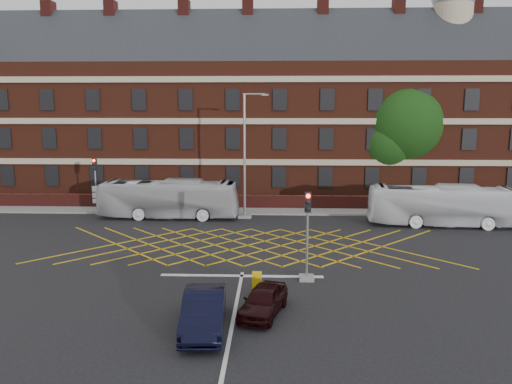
{
  "coord_description": "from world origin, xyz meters",
  "views": [
    {
      "loc": [
        1.56,
        -26.89,
        8.2
      ],
      "look_at": [
        0.52,
        1.5,
        3.34
      ],
      "focal_mm": 35.0,
      "sensor_mm": 36.0,
      "label": 1
    }
  ],
  "objects_px": {
    "traffic_light_near": "(307,244)",
    "street_lamp": "(246,176)",
    "car_navy": "(204,311)",
    "utility_cabinet": "(257,283)",
    "car_maroon": "(263,300)",
    "deciduous_tree": "(401,129)",
    "direction_signs": "(99,195)",
    "bus_right": "(443,206)",
    "traffic_light_far": "(96,190)",
    "bus_left": "(169,199)"
  },
  "relations": [
    {
      "from": "bus_left",
      "to": "utility_cabinet",
      "type": "relative_size",
      "value": 10.87
    },
    {
      "from": "car_maroon",
      "to": "utility_cabinet",
      "type": "relative_size",
      "value": 3.59
    },
    {
      "from": "traffic_light_near",
      "to": "direction_signs",
      "type": "xyz_separation_m",
      "value": [
        -15.21,
        14.85,
        -0.39
      ]
    },
    {
      "from": "car_navy",
      "to": "direction_signs",
      "type": "relative_size",
      "value": 1.98
    },
    {
      "from": "traffic_light_far",
      "to": "direction_signs",
      "type": "height_order",
      "value": "traffic_light_far"
    },
    {
      "from": "deciduous_tree",
      "to": "traffic_light_near",
      "type": "distance_m",
      "value": 24.78
    },
    {
      "from": "car_maroon",
      "to": "traffic_light_near",
      "type": "relative_size",
      "value": 0.8
    },
    {
      "from": "bus_left",
      "to": "direction_signs",
      "type": "xyz_separation_m",
      "value": [
        -5.78,
        1.55,
        -0.06
      ]
    },
    {
      "from": "traffic_light_near",
      "to": "direction_signs",
      "type": "height_order",
      "value": "traffic_light_near"
    },
    {
      "from": "traffic_light_near",
      "to": "street_lamp",
      "type": "distance_m",
      "value": 14.2
    },
    {
      "from": "car_navy",
      "to": "car_maroon",
      "type": "relative_size",
      "value": 1.27
    },
    {
      "from": "traffic_light_far",
      "to": "utility_cabinet",
      "type": "relative_size",
      "value": 4.5
    },
    {
      "from": "bus_left",
      "to": "utility_cabinet",
      "type": "xyz_separation_m",
      "value": [
        7.11,
        -15.08,
        -0.96
      ]
    },
    {
      "from": "car_maroon",
      "to": "traffic_light_near",
      "type": "distance_m",
      "value": 4.69
    },
    {
      "from": "street_lamp",
      "to": "car_navy",
      "type": "bearing_deg",
      "value": -91.38
    },
    {
      "from": "street_lamp",
      "to": "utility_cabinet",
      "type": "distance_m",
      "value": 15.71
    },
    {
      "from": "deciduous_tree",
      "to": "traffic_light_far",
      "type": "relative_size",
      "value": 2.48
    },
    {
      "from": "traffic_light_near",
      "to": "traffic_light_far",
      "type": "height_order",
      "value": "same"
    },
    {
      "from": "utility_cabinet",
      "to": "bus_right",
      "type": "bearing_deg",
      "value": 46.72
    },
    {
      "from": "bus_right",
      "to": "traffic_light_far",
      "type": "xyz_separation_m",
      "value": [
        -25.68,
        3.41,
        0.33
      ]
    },
    {
      "from": "traffic_light_far",
      "to": "car_maroon",
      "type": "bearing_deg",
      "value": -54.62
    },
    {
      "from": "car_navy",
      "to": "deciduous_tree",
      "type": "height_order",
      "value": "deciduous_tree"
    },
    {
      "from": "bus_right",
      "to": "traffic_light_near",
      "type": "height_order",
      "value": "traffic_light_near"
    },
    {
      "from": "bus_left",
      "to": "deciduous_tree",
      "type": "xyz_separation_m",
      "value": [
        19.14,
        9.05,
        4.78
      ]
    },
    {
      "from": "car_navy",
      "to": "traffic_light_near",
      "type": "relative_size",
      "value": 1.02
    },
    {
      "from": "traffic_light_far",
      "to": "street_lamp",
      "type": "bearing_deg",
      "value": -6.27
    },
    {
      "from": "car_navy",
      "to": "direction_signs",
      "type": "height_order",
      "value": "direction_signs"
    },
    {
      "from": "bus_left",
      "to": "bus_right",
      "type": "bearing_deg",
      "value": -93.39
    },
    {
      "from": "street_lamp",
      "to": "bus_left",
      "type": "bearing_deg",
      "value": -176.67
    },
    {
      "from": "car_navy",
      "to": "car_maroon",
      "type": "distance_m",
      "value": 2.62
    },
    {
      "from": "bus_left",
      "to": "traffic_light_far",
      "type": "distance_m",
      "value": 6.28
    },
    {
      "from": "car_maroon",
      "to": "deciduous_tree",
      "type": "xyz_separation_m",
      "value": [
        11.7,
        26.43,
        5.64
      ]
    },
    {
      "from": "street_lamp",
      "to": "direction_signs",
      "type": "height_order",
      "value": "street_lamp"
    },
    {
      "from": "bus_left",
      "to": "traffic_light_far",
      "type": "height_order",
      "value": "traffic_light_far"
    },
    {
      "from": "car_maroon",
      "to": "traffic_light_far",
      "type": "xyz_separation_m",
      "value": [
        -13.5,
        19.01,
        1.18
      ]
    },
    {
      "from": "bus_left",
      "to": "car_maroon",
      "type": "relative_size",
      "value": 3.03
    },
    {
      "from": "traffic_light_near",
      "to": "car_maroon",
      "type": "bearing_deg",
      "value": -115.97
    },
    {
      "from": "bus_right",
      "to": "traffic_light_far",
      "type": "distance_m",
      "value": 25.91
    },
    {
      "from": "traffic_light_far",
      "to": "utility_cabinet",
      "type": "distance_m",
      "value": 21.31
    },
    {
      "from": "car_navy",
      "to": "utility_cabinet",
      "type": "relative_size",
      "value": 4.58
    },
    {
      "from": "street_lamp",
      "to": "traffic_light_far",
      "type": "bearing_deg",
      "value": 173.73
    },
    {
      "from": "car_navy",
      "to": "direction_signs",
      "type": "bearing_deg",
      "value": 114.54
    },
    {
      "from": "street_lamp",
      "to": "direction_signs",
      "type": "xyz_separation_m",
      "value": [
        -11.5,
        1.22,
        -1.79
      ]
    },
    {
      "from": "bus_right",
      "to": "utility_cabinet",
      "type": "xyz_separation_m",
      "value": [
        -12.52,
        -13.3,
        -0.95
      ]
    },
    {
      "from": "traffic_light_near",
      "to": "traffic_light_far",
      "type": "bearing_deg",
      "value": 136.04
    },
    {
      "from": "street_lamp",
      "to": "traffic_light_near",
      "type": "bearing_deg",
      "value": -74.79
    },
    {
      "from": "car_navy",
      "to": "traffic_light_near",
      "type": "xyz_separation_m",
      "value": [
        4.17,
        5.51,
        1.05
      ]
    },
    {
      "from": "traffic_light_near",
      "to": "street_lamp",
      "type": "height_order",
      "value": "street_lamp"
    },
    {
      "from": "utility_cabinet",
      "to": "car_maroon",
      "type": "bearing_deg",
      "value": -81.7
    },
    {
      "from": "bus_left",
      "to": "car_navy",
      "type": "xyz_separation_m",
      "value": [
        5.26,
        -18.82,
        -0.72
      ]
    }
  ]
}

